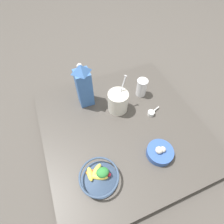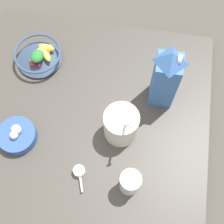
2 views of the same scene
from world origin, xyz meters
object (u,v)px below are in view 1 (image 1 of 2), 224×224
object	(u,v)px
yogurt_tub	(118,101)
drinking_cup	(142,87)
fruit_bowl	(99,177)
garlic_bowl	(160,152)
milk_carton	(84,85)

from	to	relation	value
yogurt_tub	drinking_cup	xyz separation A→B (m)	(-0.19, -0.06, -0.01)
fruit_bowl	yogurt_tub	distance (m)	0.45
fruit_bowl	garlic_bowl	xyz separation A→B (m)	(-0.33, -0.00, -0.01)
fruit_bowl	garlic_bowl	size ratio (longest dim) A/B	1.37
milk_carton	garlic_bowl	bearing A→B (deg)	116.82
milk_carton	drinking_cup	xyz separation A→B (m)	(-0.36, 0.07, -0.08)
yogurt_tub	drinking_cup	distance (m)	0.20
fruit_bowl	milk_carton	distance (m)	0.52
milk_carton	yogurt_tub	distance (m)	0.22
milk_carton	yogurt_tub	bearing A→B (deg)	142.45
fruit_bowl	yogurt_tub	size ratio (longest dim) A/B	0.83
yogurt_tub	drinking_cup	bearing A→B (deg)	-163.20
fruit_bowl	milk_carton	xyz separation A→B (m)	(-0.09, -0.50, 0.11)
yogurt_tub	garlic_bowl	bearing A→B (deg)	102.76
fruit_bowl	milk_carton	bearing A→B (deg)	-99.83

